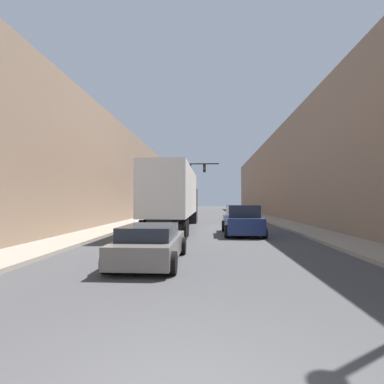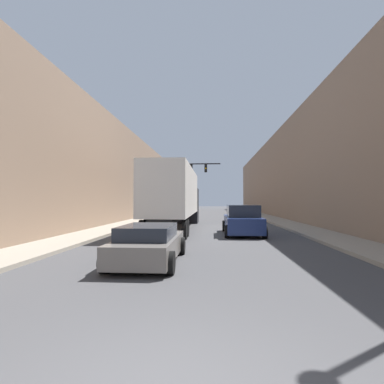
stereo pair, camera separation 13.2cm
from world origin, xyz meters
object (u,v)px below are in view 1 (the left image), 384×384
object	(u,v)px
semi_truck	(176,196)
traffic_signal_gantry	(177,177)
sedan_car	(151,244)
suv_car	(242,221)

from	to	relation	value
semi_truck	traffic_signal_gantry	world-z (taller)	traffic_signal_gantry
sedan_car	suv_car	bearing A→B (deg)	65.11
semi_truck	suv_car	bearing A→B (deg)	-37.48
semi_truck	traffic_signal_gantry	bearing A→B (deg)	96.09
sedan_car	traffic_signal_gantry	size ratio (longest dim) A/B	0.66
suv_car	traffic_signal_gantry	world-z (taller)	traffic_signal_gantry
traffic_signal_gantry	semi_truck	bearing A→B (deg)	-83.91
semi_truck	suv_car	xyz separation A→B (m)	(4.36, -3.34, -1.52)
sedan_car	traffic_signal_gantry	world-z (taller)	traffic_signal_gantry
suv_car	traffic_signal_gantry	xyz separation A→B (m)	(-5.68, 15.73, 3.80)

